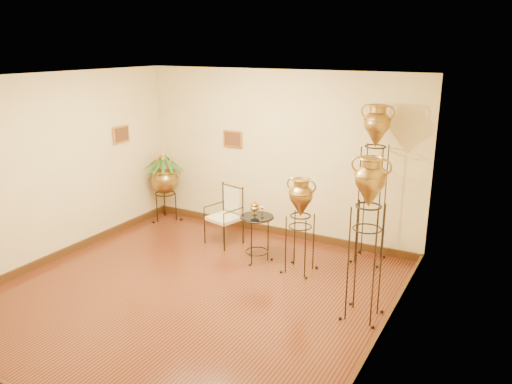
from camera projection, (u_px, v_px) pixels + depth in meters
The scene contains 8 objects.
ground at pixel (193, 293), 6.64m from camera, with size 5.00×5.00×0.00m, color #642E17.
room_shell at pixel (188, 166), 6.15m from camera, with size 5.02×5.02×2.81m.
amphora_tall at pixel (373, 183), 7.30m from camera, with size 0.48×0.48×2.40m.
amphora_mid at pixel (366, 239), 5.78m from camera, with size 0.56×0.56×2.01m.
amphora_short at pixel (300, 225), 7.09m from camera, with size 0.48×0.48×1.42m.
planter_urn at pixel (164, 177), 9.20m from camera, with size 0.86×0.86×1.47m.
armchair at pixel (224, 216), 8.16m from camera, with size 0.64×0.62×0.96m.
side_table at pixel (257, 237), 7.53m from camera, with size 0.51×0.51×0.91m.
Camera 1 is at (3.62, -4.84, 3.18)m, focal length 35.00 mm.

